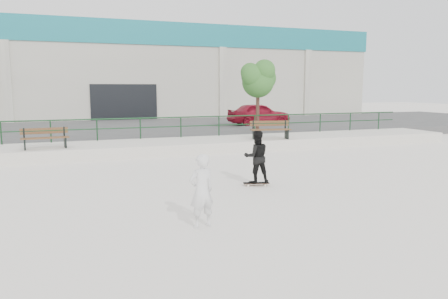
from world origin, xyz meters
name	(u,v)px	position (x,y,z in m)	size (l,w,h in m)	color
ground	(250,202)	(0.00, 0.00, 0.00)	(120.00, 120.00, 0.00)	silver
ledge	(167,147)	(0.00, 9.50, 0.25)	(30.00, 3.00, 0.50)	silver
parking_strip	(137,130)	(0.00, 18.00, 0.25)	(60.00, 14.00, 0.50)	#3E3E3E
railing	(161,123)	(0.00, 10.80, 1.24)	(28.00, 0.06, 1.03)	#153B1D
commercial_building	(112,70)	(0.00, 31.99, 4.58)	(44.20, 16.33, 8.00)	silver
bench_left	(45,138)	(-5.18, 8.87, 0.92)	(1.87, 0.70, 0.84)	#4F2C1B
bench_right	(270,130)	(4.86, 8.67, 0.94)	(1.99, 0.94, 0.88)	#4F2C1B
tree	(258,78)	(5.81, 12.16, 3.47)	(2.23, 1.98, 3.97)	#4C3026
red_car	(259,114)	(7.84, 16.44, 1.21)	(1.68, 4.18, 1.42)	maroon
skateboard	(256,183)	(0.96, 1.72, 0.07)	(0.81, 0.39, 0.09)	black
standing_skater	(256,157)	(0.96, 1.72, 0.89)	(0.77, 0.60, 1.59)	black
seated_skater	(202,191)	(-1.78, -1.51, 0.79)	(0.58, 0.38, 1.59)	white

